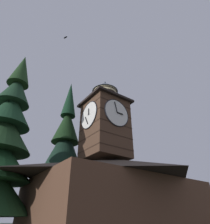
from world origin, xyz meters
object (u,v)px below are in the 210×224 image
pine_tree_behind (63,158)px  pine_tree_aside (0,149)px  flying_bird_high (65,37)px  moon (90,167)px  building_main (115,195)px  clock_tower (105,121)px

pine_tree_behind → pine_tree_aside: 7.12m
pine_tree_aside → flying_bird_high: (-3.64, 1.62, 14.82)m
pine_tree_aside → moon: (-23.90, -25.01, 6.67)m
building_main → pine_tree_behind: pine_tree_behind is taller
building_main → moon: 33.17m
clock_tower → flying_bird_high: 11.94m
moon → flying_bird_high: flying_bird_high is taller
clock_tower → flying_bird_high: flying_bird_high is taller
building_main → pine_tree_aside: size_ratio=0.84×
moon → pine_tree_aside: bearing=46.3°
pine_tree_behind → building_main: bearing=118.3°
flying_bird_high → building_main: bearing=164.8°
building_main → clock_tower: (0.54, -0.74, 7.48)m
pine_tree_behind → moon: bearing=-127.0°
pine_tree_behind → flying_bird_high: flying_bird_high is taller
moon → pine_tree_behind: bearing=53.0°
pine_tree_aside → moon: 35.23m
pine_tree_behind → pine_tree_aside: size_ratio=1.04×
building_main → moon: size_ratio=9.77×
pine_tree_aside → clock_tower: bearing=164.6°
clock_tower → pine_tree_behind: (2.38, -4.70, -3.43)m
pine_tree_aside → pine_tree_behind: bearing=-162.0°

